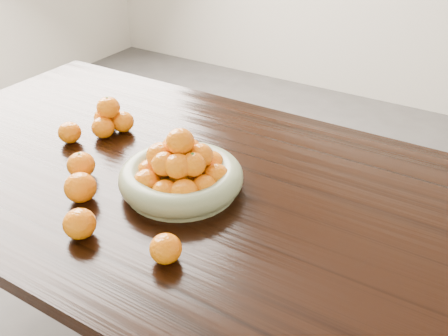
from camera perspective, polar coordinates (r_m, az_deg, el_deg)
The scene contains 8 objects.
dining_table at distance 1.34m, azimuth -1.38°, elevation -5.21°, with size 2.00×1.00×0.75m.
fruit_bowl at distance 1.25m, azimuth -4.93°, elevation -0.56°, with size 0.31×0.31×0.17m.
orange_pyramid at distance 1.56m, azimuth -12.93°, elevation 5.55°, with size 0.13×0.13×0.11m.
loose_orange_0 at distance 1.36m, azimuth -16.02°, elevation 0.34°, with size 0.07×0.07×0.07m, color orange.
loose_orange_1 at distance 1.15m, azimuth -16.18°, elevation -6.13°, with size 0.07×0.07×0.07m, color orange.
loose_orange_2 at distance 1.05m, azimuth -6.68°, elevation -9.14°, with size 0.07×0.07×0.06m, color orange.
loose_orange_3 at distance 1.54m, azimuth -17.23°, elevation 3.89°, with size 0.07×0.07×0.06m, color orange.
loose_orange_4 at distance 1.26m, azimuth -16.10°, elevation -2.15°, with size 0.08×0.08×0.07m, color orange.
Camera 1 is at (0.59, -0.89, 1.46)m, focal length 40.00 mm.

